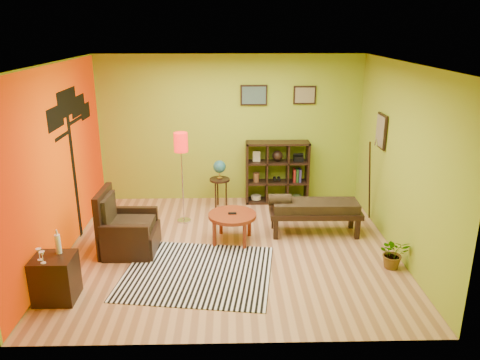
{
  "coord_description": "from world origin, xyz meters",
  "views": [
    {
      "loc": [
        -0.02,
        -6.52,
        3.3
      ],
      "look_at": [
        0.14,
        0.23,
        1.05
      ],
      "focal_mm": 35.0,
      "sensor_mm": 36.0,
      "label": 1
    }
  ],
  "objects_px": {
    "side_cabinet": "(55,278)",
    "floor_lamp": "(181,150)",
    "cube_shelf": "(278,172)",
    "bench": "(313,208)",
    "coffee_table": "(232,218)",
    "potted_plant": "(393,256)",
    "globe_table": "(220,172)",
    "armchair": "(126,233)"
  },
  "relations": [
    {
      "from": "coffee_table",
      "to": "floor_lamp",
      "type": "xyz_separation_m",
      "value": [
        -0.85,
        0.8,
        0.89
      ]
    },
    {
      "from": "coffee_table",
      "to": "globe_table",
      "type": "distance_m",
      "value": 1.52
    },
    {
      "from": "coffee_table",
      "to": "side_cabinet",
      "type": "relative_size",
      "value": 0.84
    },
    {
      "from": "cube_shelf",
      "to": "bench",
      "type": "height_order",
      "value": "cube_shelf"
    },
    {
      "from": "cube_shelf",
      "to": "bench",
      "type": "relative_size",
      "value": 0.79
    },
    {
      "from": "floor_lamp",
      "to": "bench",
      "type": "relative_size",
      "value": 1.05
    },
    {
      "from": "armchair",
      "to": "cube_shelf",
      "type": "relative_size",
      "value": 0.82
    },
    {
      "from": "side_cabinet",
      "to": "floor_lamp",
      "type": "xyz_separation_m",
      "value": [
        1.38,
        2.42,
        0.99
      ]
    },
    {
      "from": "potted_plant",
      "to": "coffee_table",
      "type": "bearing_deg",
      "value": 157.95
    },
    {
      "from": "globe_table",
      "to": "cube_shelf",
      "type": "bearing_deg",
      "value": 13.06
    },
    {
      "from": "cube_shelf",
      "to": "bench",
      "type": "distance_m",
      "value": 1.55
    },
    {
      "from": "armchair",
      "to": "floor_lamp",
      "type": "bearing_deg",
      "value": 55.02
    },
    {
      "from": "side_cabinet",
      "to": "potted_plant",
      "type": "bearing_deg",
      "value": 8.82
    },
    {
      "from": "armchair",
      "to": "side_cabinet",
      "type": "distance_m",
      "value": 1.45
    },
    {
      "from": "coffee_table",
      "to": "cube_shelf",
      "type": "xyz_separation_m",
      "value": [
        0.89,
        1.73,
        0.2
      ]
    },
    {
      "from": "floor_lamp",
      "to": "cube_shelf",
      "type": "bearing_deg",
      "value": 28.21
    },
    {
      "from": "floor_lamp",
      "to": "potted_plant",
      "type": "bearing_deg",
      "value": -28.87
    },
    {
      "from": "bench",
      "to": "globe_table",
      "type": "bearing_deg",
      "value": 141.66
    },
    {
      "from": "bench",
      "to": "cube_shelf",
      "type": "bearing_deg",
      "value": 106.14
    },
    {
      "from": "side_cabinet",
      "to": "potted_plant",
      "type": "xyz_separation_m",
      "value": [
        4.5,
        0.7,
        -0.12
      ]
    },
    {
      "from": "side_cabinet",
      "to": "floor_lamp",
      "type": "height_order",
      "value": "floor_lamp"
    },
    {
      "from": "coffee_table",
      "to": "side_cabinet",
      "type": "bearing_deg",
      "value": -143.92
    },
    {
      "from": "potted_plant",
      "to": "cube_shelf",
      "type": "bearing_deg",
      "value": 117.56
    },
    {
      "from": "potted_plant",
      "to": "side_cabinet",
      "type": "bearing_deg",
      "value": -171.18
    },
    {
      "from": "coffee_table",
      "to": "potted_plant",
      "type": "xyz_separation_m",
      "value": [
        2.28,
        -0.92,
        -0.22
      ]
    },
    {
      "from": "cube_shelf",
      "to": "side_cabinet",
      "type": "bearing_deg",
      "value": -132.88
    },
    {
      "from": "side_cabinet",
      "to": "globe_table",
      "type": "relative_size",
      "value": 0.99
    },
    {
      "from": "globe_table",
      "to": "bench",
      "type": "relative_size",
      "value": 0.6
    },
    {
      "from": "armchair",
      "to": "globe_table",
      "type": "height_order",
      "value": "armchair"
    },
    {
      "from": "floor_lamp",
      "to": "side_cabinet",
      "type": "bearing_deg",
      "value": -119.61
    },
    {
      "from": "floor_lamp",
      "to": "potted_plant",
      "type": "xyz_separation_m",
      "value": [
        3.12,
        -1.72,
        -1.12
      ]
    },
    {
      "from": "armchair",
      "to": "floor_lamp",
      "type": "height_order",
      "value": "floor_lamp"
    },
    {
      "from": "globe_table",
      "to": "potted_plant",
      "type": "xyz_separation_m",
      "value": [
        2.5,
        -2.4,
        -0.52
      ]
    },
    {
      "from": "cube_shelf",
      "to": "potted_plant",
      "type": "bearing_deg",
      "value": -62.44
    },
    {
      "from": "coffee_table",
      "to": "potted_plant",
      "type": "distance_m",
      "value": 2.47
    },
    {
      "from": "side_cabinet",
      "to": "globe_table",
      "type": "bearing_deg",
      "value": 57.13
    },
    {
      "from": "globe_table",
      "to": "coffee_table",
      "type": "bearing_deg",
      "value": -81.38
    },
    {
      "from": "side_cabinet",
      "to": "potted_plant",
      "type": "relative_size",
      "value": 2.0
    },
    {
      "from": "bench",
      "to": "coffee_table",
      "type": "bearing_deg",
      "value": -169.05
    },
    {
      "from": "floor_lamp",
      "to": "bench",
      "type": "bearing_deg",
      "value": -14.14
    },
    {
      "from": "bench",
      "to": "potted_plant",
      "type": "xyz_separation_m",
      "value": [
        0.96,
        -1.18,
        -0.27
      ]
    },
    {
      "from": "coffee_table",
      "to": "bench",
      "type": "height_order",
      "value": "bench"
    }
  ]
}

